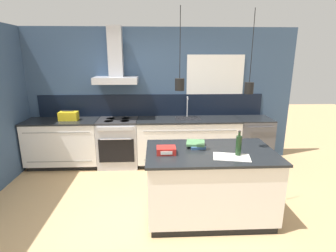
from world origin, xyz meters
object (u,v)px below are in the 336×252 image
object	(u,v)px
oven_range	(119,143)
dishwasher	(252,140)
book_stack	(196,144)
red_supply_box	(166,150)
yellow_toolbox	(69,116)
bottle_on_island	(239,145)

from	to	relation	value
oven_range	dishwasher	xyz separation A→B (m)	(2.63, 0.00, -0.00)
book_stack	red_supply_box	xyz separation A→B (m)	(-0.41, -0.24, 0.01)
yellow_toolbox	oven_range	bearing A→B (deg)	-0.28
oven_range	bottle_on_island	distance (m)	2.64
bottle_on_island	yellow_toolbox	bearing A→B (deg)	143.68
oven_range	red_supply_box	distance (m)	2.06
oven_range	red_supply_box	size ratio (longest dim) A/B	3.87
dishwasher	red_supply_box	world-z (taller)	red_supply_box
oven_range	book_stack	bearing A→B (deg)	-51.50
book_stack	yellow_toolbox	size ratio (longest dim) A/B	0.83
yellow_toolbox	red_supply_box	bearing A→B (deg)	-46.06
bottle_on_island	red_supply_box	bearing A→B (deg)	173.03
red_supply_box	yellow_toolbox	xyz separation A→B (m)	(-1.75, 1.82, 0.04)
dishwasher	yellow_toolbox	xyz separation A→B (m)	(-3.54, 0.00, 0.54)
book_stack	red_supply_box	distance (m)	0.47
oven_range	bottle_on_island	bearing A→B (deg)	-48.23
dishwasher	bottle_on_island	xyz separation A→B (m)	(-0.92, -1.92, 0.58)
red_supply_box	yellow_toolbox	bearing A→B (deg)	133.94
oven_range	red_supply_box	bearing A→B (deg)	-64.93
dishwasher	oven_range	bearing A→B (deg)	-179.91
oven_range	book_stack	world-z (taller)	book_stack
dishwasher	book_stack	world-z (taller)	book_stack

